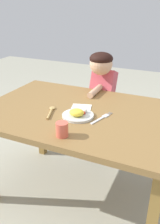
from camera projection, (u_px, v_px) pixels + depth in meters
ground_plane at (81, 192)px, 1.97m from camera, size 8.00×8.00×0.00m
dining_table at (81, 121)px, 1.70m from camera, size 1.39×0.92×0.73m
plate at (78, 114)px, 1.57m from camera, size 0.21×0.21×0.06m
fork at (102, 118)px, 1.55m from camera, size 0.08×0.22×0.01m
spoon at (51, 111)px, 1.64m from camera, size 0.09×0.19×0.02m
drinking_cup at (62, 129)px, 1.34m from camera, size 0.07×0.07×0.08m
person at (102, 103)px, 2.18m from camera, size 0.22×0.43×1.04m
napkin at (81, 108)px, 1.70m from camera, size 0.17×0.16×0.00m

